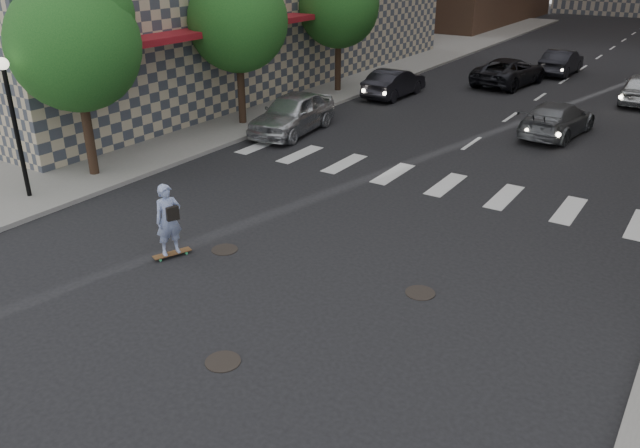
# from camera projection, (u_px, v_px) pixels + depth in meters

# --- Properties ---
(ground) EXTENTS (160.00, 160.00, 0.00)m
(ground) POSITION_uv_depth(u_px,v_px,m) (255.00, 290.00, 14.63)
(ground) COLOR black
(ground) RESTS_ON ground
(sidewalk_left) EXTENTS (13.00, 80.00, 0.15)m
(sidewalk_left) POSITION_uv_depth(u_px,v_px,m) (275.00, 78.00, 37.08)
(sidewalk_left) COLOR gray
(sidewalk_left) RESTS_ON ground
(lamppost) EXTENTS (0.36, 0.36, 4.28)m
(lamppost) POSITION_uv_depth(u_px,v_px,m) (12.00, 109.00, 18.55)
(lamppost) COLOR black
(lamppost) RESTS_ON sidewalk_left
(tree_a) EXTENTS (4.20, 4.20, 6.60)m
(tree_a) POSITION_uv_depth(u_px,v_px,m) (78.00, 39.00, 19.83)
(tree_a) COLOR #382619
(tree_a) RESTS_ON sidewalk_left
(tree_b) EXTENTS (4.20, 4.20, 6.60)m
(tree_b) POSITION_uv_depth(u_px,v_px,m) (240.00, 16.00, 25.92)
(tree_b) COLOR #382619
(tree_b) RESTS_ON sidewalk_left
(tree_c) EXTENTS (4.20, 4.20, 6.60)m
(tree_c) POSITION_uv_depth(u_px,v_px,m) (341.00, 2.00, 32.01)
(tree_c) COLOR #382619
(tree_c) RESTS_ON sidewalk_left
(manhole_a) EXTENTS (0.70, 0.70, 0.02)m
(manhole_a) POSITION_uv_depth(u_px,v_px,m) (223.00, 362.00, 12.12)
(manhole_a) COLOR black
(manhole_a) RESTS_ON ground
(manhole_b) EXTENTS (0.70, 0.70, 0.02)m
(manhole_b) POSITION_uv_depth(u_px,v_px,m) (225.00, 250.00, 16.54)
(manhole_b) COLOR black
(manhole_b) RESTS_ON ground
(manhole_c) EXTENTS (0.70, 0.70, 0.02)m
(manhole_c) POSITION_uv_depth(u_px,v_px,m) (420.00, 293.00, 14.50)
(manhole_c) COLOR black
(manhole_c) RESTS_ON ground
(skateboarder) EXTENTS (0.68, 1.02, 1.99)m
(skateboarder) POSITION_uv_depth(u_px,v_px,m) (169.00, 220.00, 15.76)
(skateboarder) COLOR brown
(skateboarder) RESTS_ON ground
(silver_sedan) EXTENTS (2.50, 5.14, 1.69)m
(silver_sedan) POSITION_uv_depth(u_px,v_px,m) (293.00, 113.00, 26.41)
(silver_sedan) COLOR #B6B9BD
(silver_sedan) RESTS_ON ground
(traffic_car_a) EXTENTS (1.64, 4.46, 1.46)m
(traffic_car_a) POSITION_uv_depth(u_px,v_px,m) (394.00, 83.00, 32.64)
(traffic_car_a) COLOR black
(traffic_car_a) RESTS_ON ground
(traffic_car_b) EXTENTS (2.47, 5.01, 1.40)m
(traffic_car_b) POSITION_uv_depth(u_px,v_px,m) (557.00, 119.00, 26.08)
(traffic_car_b) COLOR #5C5E64
(traffic_car_b) RESTS_ON ground
(traffic_car_c) EXTENTS (3.22, 5.73, 1.51)m
(traffic_car_c) POSITION_uv_depth(u_px,v_px,m) (509.00, 72.00, 35.31)
(traffic_car_c) COLOR black
(traffic_car_c) RESTS_ON ground
(traffic_car_e) EXTENTS (1.68, 4.58, 1.50)m
(traffic_car_e) POSITION_uv_depth(u_px,v_px,m) (561.00, 62.00, 38.16)
(traffic_car_e) COLOR black
(traffic_car_e) RESTS_ON ground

